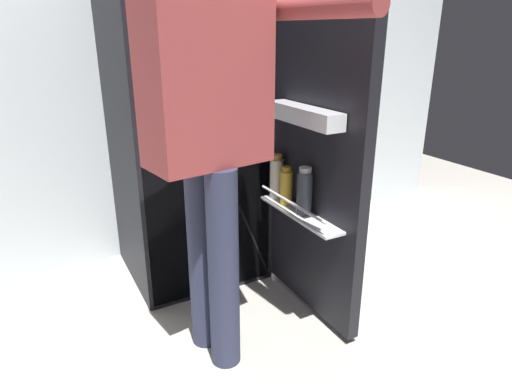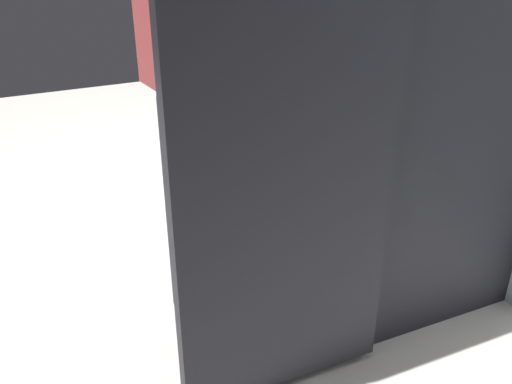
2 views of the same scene
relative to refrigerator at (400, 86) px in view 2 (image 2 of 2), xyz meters
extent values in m
plane|color=#B7B2A8|center=(-0.03, -0.52, -0.82)|extent=(6.34, 6.34, 0.00)
cube|color=black|center=(-0.03, 0.05, 0.00)|extent=(0.68, 0.66, 1.64)
cube|color=white|center=(-0.03, -0.27, 0.00)|extent=(0.64, 0.01, 1.60)
cube|color=white|center=(-0.03, -0.22, -0.01)|extent=(0.60, 0.09, 0.01)
cube|color=black|center=(0.34, -0.60, 0.00)|extent=(0.06, 0.66, 1.58)
cube|color=white|center=(0.26, -0.60, -0.31)|extent=(0.10, 0.53, 0.01)
cylinder|color=silver|center=(0.22, -0.60, -0.25)|extent=(0.01, 0.51, 0.01)
cube|color=white|center=(0.26, -0.60, 0.14)|extent=(0.09, 0.45, 0.07)
cylinder|color=gold|center=(0.26, -0.48, -0.22)|extent=(0.06, 0.06, 0.16)
cylinder|color=#BC8419|center=(0.26, -0.48, -0.13)|extent=(0.04, 0.04, 0.02)
cylinder|color=#333842|center=(0.27, -0.62, -0.21)|extent=(0.07, 0.07, 0.19)
cylinder|color=silver|center=(0.27, -0.62, -0.10)|extent=(0.05, 0.05, 0.02)
cylinder|color=#EDE5CC|center=(0.27, -0.38, -0.21)|extent=(0.07, 0.07, 0.19)
cylinder|color=#B78933|center=(0.27, -0.38, -0.10)|extent=(0.05, 0.05, 0.03)
cylinder|color=#2D334C|center=(-0.21, -0.60, -0.41)|extent=(0.12, 0.12, 0.83)
cylinder|color=#2D334C|center=(-0.18, -0.75, -0.41)|extent=(0.12, 0.12, 0.83)
cylinder|color=#9E3D3D|center=(-0.23, -0.46, 0.28)|extent=(0.08, 0.08, 0.55)
camera|label=1|loc=(-0.78, -2.12, 0.46)|focal=30.89mm
camera|label=2|loc=(1.53, -1.22, 0.58)|focal=39.63mm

